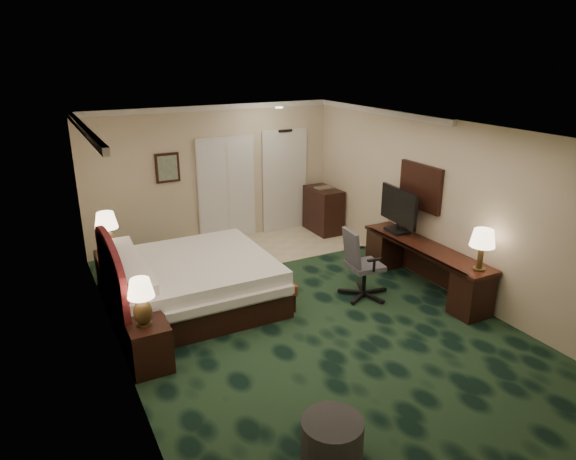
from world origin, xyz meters
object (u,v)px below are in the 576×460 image
nightstand_near (149,346)px  desk_chair (365,263)px  bed (194,283)px  minibar (323,210)px  tv (398,211)px  lamp_far (107,233)px  bed_bench (266,285)px  nightstand_far (114,271)px  lamp_near (142,302)px  ottoman (332,440)px  desk (424,267)px

nightstand_near → desk_chair: size_ratio=0.53×
bed → minibar: 3.98m
bed → desk_chair: size_ratio=2.03×
tv → minibar: 2.46m
lamp_far → minibar: bearing=10.0°
desk_chair → minibar: size_ratio=1.19×
bed_bench → nightstand_near: bearing=-149.8°
nightstand_far → desk_chair: 4.02m
nightstand_near → minibar: size_ratio=0.63×
lamp_near → ottoman: (1.20, -2.28, -0.68)m
lamp_near → tv: tv is taller
desk → ottoman: bearing=-143.1°
ottoman → desk: bearing=36.9°
nightstand_near → desk: (4.45, 0.18, 0.07)m
lamp_far → nightstand_far: bearing=-62.0°
desk_chair → nightstand_near: bearing=-167.5°
desk → nightstand_far: bearing=152.7°
nightstand_far → minibar: bearing=10.5°
bed_bench → ottoman: bed_bench is taller
nightstand_far → tv: bearing=-19.2°
nightstand_far → minibar: minibar is taller
bed → lamp_near: 1.75m
lamp_far → ottoman: size_ratio=1.14×
nightstand_far → lamp_near: bearing=-90.9°
bed_bench → desk_chair: desk_chair is taller
lamp_far → bed_bench: bearing=-36.5°
lamp_near → tv: (4.50, 0.92, 0.22)m
lamp_near → bed: bearing=52.5°
desk → desk_chair: 1.05m
lamp_far → tv: size_ratio=0.69×
bed_bench → ottoman: size_ratio=2.27×
ottoman → lamp_far: bearing=103.8°
nightstand_far → bed_bench: bearing=-36.0°
nightstand_far → lamp_near: size_ratio=1.03×
bed → desk_chair: bearing=-20.9°
minibar → desk: bearing=-89.9°
desk_chair → nightstand_far: bearing=154.7°
nightstand_near → bed_bench: bearing=26.3°
ottoman → tv: 4.69m
desk → lamp_far: bearing=152.4°
ottoman → minibar: 6.48m
bed → lamp_far: 1.66m
lamp_near → minibar: lamp_near is taller
bed_bench → tv: 2.59m
nightstand_far → desk: size_ratio=0.24×
nightstand_far → desk: 5.00m
ottoman → desk: size_ratio=0.23×
nightstand_near → lamp_near: (-0.03, 0.00, 0.59)m
lamp_far → tv: (4.48, -1.59, 0.16)m
desk → minibar: minibar is taller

